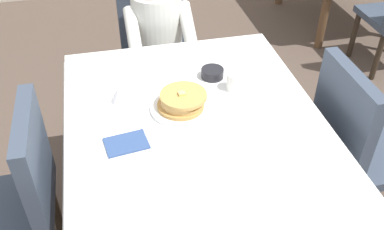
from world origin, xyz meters
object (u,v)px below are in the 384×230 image
at_px(chair_diner, 156,42).
at_px(bowl_butter, 212,73).
at_px(chair_left_side, 19,195).
at_px(spoon_near_edge, 195,156).
at_px(breakfast_stack, 182,101).
at_px(chair_right_side, 355,141).
at_px(diner_person, 158,34).
at_px(syrup_pitcher, 119,94).
at_px(fork_left_of_plate, 140,118).
at_px(knife_right_of_plate, 224,106).
at_px(dining_table_main, 199,146).
at_px(plate_breakfast, 182,108).
at_px(cup_coffee, 235,81).

relative_size(chair_diner, bowl_butter, 8.45).
height_order(chair_left_side, spoon_near_edge, chair_left_side).
distance_m(breakfast_stack, spoon_near_edge, 0.31).
distance_m(chair_right_side, breakfast_stack, 0.87).
bearing_deg(diner_person, breakfast_stack, 87.86).
distance_m(breakfast_stack, syrup_pitcher, 0.29).
xyz_separation_m(syrup_pitcher, fork_left_of_plate, (0.07, -0.14, -0.04)).
distance_m(chair_diner, knife_right_of_plate, 1.07).
xyz_separation_m(chair_left_side, breakfast_stack, (0.73, 0.16, 0.26)).
relative_size(chair_right_side, knife_right_of_plate, 4.65).
height_order(knife_right_of_plate, spoon_near_edge, same).
bearing_deg(chair_left_side, dining_table_main, -90.00).
distance_m(chair_diner, chair_left_side, 1.40).
relative_size(chair_left_side, syrup_pitcher, 11.63).
bearing_deg(diner_person, bowl_butter, 104.73).
relative_size(breakfast_stack, fork_left_of_plate, 1.22).
xyz_separation_m(chair_left_side, fork_left_of_plate, (0.54, 0.14, 0.21)).
relative_size(dining_table_main, bowl_butter, 13.85).
distance_m(plate_breakfast, spoon_near_edge, 0.30).
distance_m(chair_left_side, breakfast_stack, 0.79).
xyz_separation_m(plate_breakfast, syrup_pitcher, (-0.26, 0.12, 0.03)).
bearing_deg(syrup_pitcher, knife_right_of_plate, -17.51).
bearing_deg(fork_left_of_plate, chair_left_side, 102.31).
relative_size(diner_person, bowl_butter, 10.18).
height_order(diner_person, knife_right_of_plate, diner_person).
height_order(breakfast_stack, knife_right_of_plate, breakfast_stack).
distance_m(dining_table_main, syrup_pitcher, 0.43).
distance_m(diner_person, knife_right_of_plate, 0.89).
height_order(chair_right_side, bowl_butter, chair_right_side).
relative_size(plate_breakfast, spoon_near_edge, 1.87).
xyz_separation_m(chair_right_side, fork_left_of_plate, (-1.00, 0.14, 0.21)).
bearing_deg(plate_breakfast, fork_left_of_plate, -173.99).
distance_m(chair_right_side, plate_breakfast, 0.85).
xyz_separation_m(chair_right_side, spoon_near_edge, (-0.82, -0.14, 0.21)).
xyz_separation_m(breakfast_stack, fork_left_of_plate, (-0.19, -0.02, -0.05)).
distance_m(dining_table_main, chair_left_side, 0.78).
bearing_deg(dining_table_main, plate_breakfast, 104.32).
bearing_deg(chair_right_side, knife_right_of_plate, -102.54).
xyz_separation_m(chair_diner, chair_left_side, (-0.76, -1.17, 0.00)).
xyz_separation_m(plate_breakfast, cup_coffee, (0.27, 0.10, 0.03)).
xyz_separation_m(dining_table_main, breakfast_stack, (-0.04, 0.16, 0.14)).
distance_m(chair_diner, fork_left_of_plate, 1.08).
height_order(plate_breakfast, breakfast_stack, breakfast_stack).
xyz_separation_m(chair_diner, chair_right_side, (0.78, -1.17, 0.00)).
xyz_separation_m(dining_table_main, plate_breakfast, (-0.04, 0.16, 0.10)).
distance_m(cup_coffee, syrup_pitcher, 0.54).
height_order(diner_person, spoon_near_edge, diner_person).
bearing_deg(cup_coffee, plate_breakfast, -160.25).
bearing_deg(knife_right_of_plate, plate_breakfast, 89.38).
relative_size(chair_diner, diner_person, 0.83).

